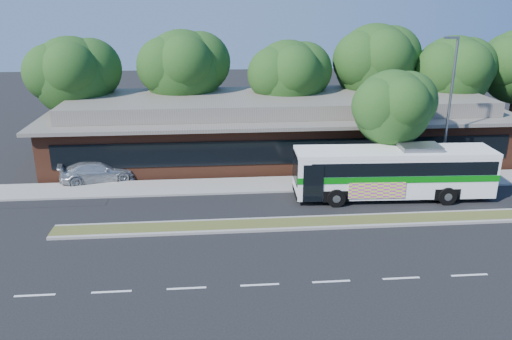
# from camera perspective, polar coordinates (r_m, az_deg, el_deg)

# --- Properties ---
(ground) EXTENTS (120.00, 120.00, 0.00)m
(ground) POSITION_cam_1_polar(r_m,az_deg,el_deg) (25.82, 6.08, -6.73)
(ground) COLOR black
(ground) RESTS_ON ground
(median_strip) EXTENTS (26.00, 1.10, 0.15)m
(median_strip) POSITION_cam_1_polar(r_m,az_deg,el_deg) (26.32, 5.84, -6.02)
(median_strip) COLOR #444E21
(median_strip) RESTS_ON ground
(sidewalk) EXTENTS (44.00, 2.60, 0.12)m
(sidewalk) POSITION_cam_1_polar(r_m,az_deg,el_deg) (31.59, 3.94, -1.59)
(sidewalk) COLOR gray
(sidewalk) RESTS_ON ground
(parking_lot) EXTENTS (14.00, 12.00, 0.01)m
(parking_lot) POSITION_cam_1_polar(r_m,az_deg,el_deg) (37.12, -25.66, -0.39)
(parking_lot) COLOR black
(parking_lot) RESTS_ON ground
(plaza_building) EXTENTS (33.20, 11.20, 4.45)m
(plaza_building) POSITION_cam_1_polar(r_m,az_deg,el_deg) (37.20, 2.49, 4.98)
(plaza_building) COLOR brown
(plaza_building) RESTS_ON ground
(lamp_post) EXTENTS (0.93, 0.18, 9.07)m
(lamp_post) POSITION_cam_1_polar(r_m,az_deg,el_deg) (32.73, 21.16, 6.73)
(lamp_post) COLOR slate
(lamp_post) RESTS_ON ground
(tree_bg_a) EXTENTS (6.47, 5.80, 8.63)m
(tree_bg_a) POSITION_cam_1_polar(r_m,az_deg,el_deg) (39.55, -19.67, 10.28)
(tree_bg_a) COLOR black
(tree_bg_a) RESTS_ON ground
(tree_bg_b) EXTENTS (6.69, 6.00, 9.00)m
(tree_bg_b) POSITION_cam_1_polar(r_m,az_deg,el_deg) (39.30, -7.77, 11.56)
(tree_bg_b) COLOR black
(tree_bg_b) RESTS_ON ground
(tree_bg_c) EXTENTS (6.24, 5.60, 8.26)m
(tree_bg_c) POSITION_cam_1_polar(r_m,az_deg,el_deg) (38.81, 4.25, 10.76)
(tree_bg_c) COLOR black
(tree_bg_c) RESTS_ON ground
(tree_bg_d) EXTENTS (6.91, 6.20, 9.37)m
(tree_bg_d) POSITION_cam_1_polar(r_m,az_deg,el_deg) (41.36, 13.95, 11.94)
(tree_bg_d) COLOR black
(tree_bg_d) RESTS_ON ground
(tree_bg_e) EXTENTS (6.47, 5.80, 8.50)m
(tree_bg_e) POSITION_cam_1_polar(r_m,az_deg,el_deg) (42.81, 22.03, 10.43)
(tree_bg_e) COLOR black
(tree_bg_e) RESTS_ON ground
(transit_bus) EXTENTS (11.59, 3.03, 3.23)m
(transit_bus) POSITION_cam_1_polar(r_m,az_deg,el_deg) (30.03, 15.52, 0.13)
(transit_bus) COLOR white
(transit_bus) RESTS_ON ground
(sedan) EXTENTS (5.09, 2.94, 1.39)m
(sedan) POSITION_cam_1_polar(r_m,az_deg,el_deg) (33.56, -17.59, -0.06)
(sedan) COLOR #B7BBBF
(sedan) RESTS_ON ground
(sidewalk_tree) EXTENTS (5.16, 4.62, 7.21)m
(sidewalk_tree) POSITION_cam_1_polar(r_m,az_deg,el_deg) (31.47, 15.81, 7.03)
(sidewalk_tree) COLOR black
(sidewalk_tree) RESTS_ON ground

